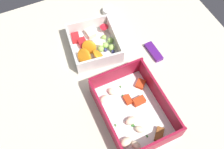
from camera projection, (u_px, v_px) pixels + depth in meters
The scene contains 5 objects.
table_surface at pixel (117, 83), 72.94cm from camera, with size 80.00×80.00×2.00cm, color beige.
pasta_container at pixel (133, 110), 65.62cm from camera, with size 22.08×15.97×6.17cm.
fruit_bowl at pixel (94, 45), 76.34cm from camera, with size 16.71×15.36×5.65cm.
candy_bar at pixel (154, 52), 76.72cm from camera, with size 7.00×2.40×1.20cm, color #51197A.
paper_cup_liner at pixel (109, 11), 84.79cm from camera, with size 3.88×3.88×1.99cm, color white.
Camera 1 is at (31.45, -15.97, 64.91)cm, focal length 40.95 mm.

